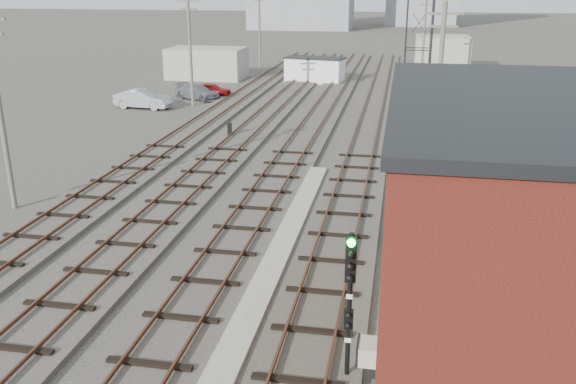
% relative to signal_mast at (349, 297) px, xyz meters
% --- Properties ---
extents(ground, '(320.00, 320.00, 0.00)m').
position_rel_signal_mast_xyz_m(ground, '(-3.70, 50.04, -2.46)').
color(ground, '#282621').
rests_on(ground, ground).
extents(track_right, '(3.20, 90.00, 0.39)m').
position_rel_signal_mast_xyz_m(track_right, '(-1.20, 29.04, -2.36)').
color(track_right, '#332D28').
rests_on(track_right, ground).
extents(track_mid_right, '(3.20, 90.00, 0.39)m').
position_rel_signal_mast_xyz_m(track_mid_right, '(-5.20, 29.04, -2.36)').
color(track_mid_right, '#332D28').
rests_on(track_mid_right, ground).
extents(track_mid_left, '(3.20, 90.00, 0.39)m').
position_rel_signal_mast_xyz_m(track_mid_left, '(-9.20, 29.04, -2.36)').
color(track_mid_left, '#332D28').
rests_on(track_mid_left, ground).
extents(track_left, '(3.20, 90.00, 0.39)m').
position_rel_signal_mast_xyz_m(track_left, '(-13.20, 29.04, -2.36)').
color(track_left, '#332D28').
rests_on(track_left, ground).
extents(platform_curb, '(0.90, 28.00, 0.26)m').
position_rel_signal_mast_xyz_m(platform_curb, '(-3.20, 4.04, -2.33)').
color(platform_curb, gray).
rests_on(platform_curb, ground).
extents(brick_building, '(6.54, 12.20, 7.22)m').
position_rel_signal_mast_xyz_m(brick_building, '(3.80, 2.03, 1.17)').
color(brick_building, gray).
rests_on(brick_building, ground).
extents(lattice_tower, '(1.60, 1.60, 15.00)m').
position_rel_signal_mast_xyz_m(lattice_tower, '(1.80, 25.04, 5.04)').
color(lattice_tower, black).
rests_on(lattice_tower, ground).
extents(utility_pole_left_b, '(1.80, 0.24, 9.00)m').
position_rel_signal_mast_xyz_m(utility_pole_left_b, '(-16.20, 35.04, 2.33)').
color(utility_pole_left_b, '#595147').
rests_on(utility_pole_left_b, ground).
extents(utility_pole_left_c, '(1.80, 0.24, 9.00)m').
position_rel_signal_mast_xyz_m(utility_pole_left_c, '(-16.20, 60.04, 2.33)').
color(utility_pole_left_c, '#595147').
rests_on(utility_pole_left_c, ground).
extents(utility_pole_right_a, '(1.80, 0.24, 9.00)m').
position_rel_signal_mast_xyz_m(utility_pole_right_a, '(2.80, 18.04, 2.33)').
color(utility_pole_right_a, '#595147').
rests_on(utility_pole_right_a, ground).
extents(utility_pole_right_b, '(1.80, 0.24, 9.00)m').
position_rel_signal_mast_xyz_m(utility_pole_right_b, '(2.80, 48.04, 2.33)').
color(utility_pole_right_b, '#595147').
rests_on(utility_pole_right_b, ground).
extents(shed_left, '(8.00, 5.00, 3.20)m').
position_rel_signal_mast_xyz_m(shed_left, '(-19.70, 50.04, -0.86)').
color(shed_left, gray).
rests_on(shed_left, ground).
extents(shed_right, '(6.00, 6.00, 4.00)m').
position_rel_signal_mast_xyz_m(shed_right, '(5.30, 60.04, -0.46)').
color(shed_right, gray).
rests_on(shed_right, ground).
extents(signal_mast, '(0.40, 0.41, 4.16)m').
position_rel_signal_mast_xyz_m(signal_mast, '(0.00, 0.00, 0.00)').
color(signal_mast, gray).
rests_on(signal_mast, ground).
extents(switch_stand, '(0.37, 0.37, 1.23)m').
position_rel_signal_mast_xyz_m(switch_stand, '(-10.12, 24.79, -1.89)').
color(switch_stand, black).
rests_on(switch_stand, ground).
extents(site_trailer, '(6.44, 3.74, 2.55)m').
position_rel_signal_mast_xyz_m(site_trailer, '(-7.92, 49.33, -1.18)').
color(site_trailer, white).
rests_on(site_trailer, ground).
extents(car_red, '(3.67, 1.48, 1.25)m').
position_rel_signal_mast_xyz_m(car_red, '(-15.96, 39.34, -1.84)').
color(car_red, maroon).
rests_on(car_red, ground).
extents(car_silver, '(4.84, 2.07, 1.55)m').
position_rel_signal_mast_xyz_m(car_silver, '(-19.78, 33.13, -1.69)').
color(car_silver, '#9D9EA4').
rests_on(car_silver, ground).
extents(car_grey, '(4.82, 3.56, 1.30)m').
position_rel_signal_mast_xyz_m(car_grey, '(-16.75, 37.88, -1.82)').
color(car_grey, slate).
rests_on(car_grey, ground).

